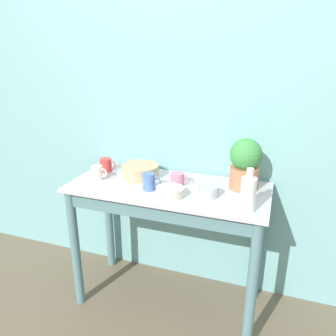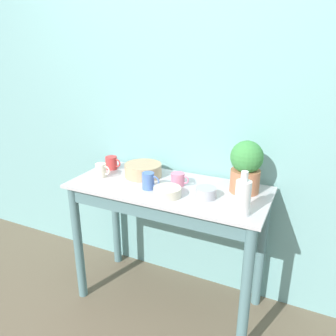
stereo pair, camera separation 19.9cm
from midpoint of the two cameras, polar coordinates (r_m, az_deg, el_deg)
ground_plane at (r=2.33m, az=-5.22°, el=-26.00°), size 12.00×12.00×0.00m
wall_back at (r=2.23m, az=0.24°, el=7.82°), size 6.00×0.05×2.40m
counter_table at (r=2.11m, az=-2.93°, el=-8.47°), size 1.24×0.55×0.87m
potted_plant at (r=1.98m, az=10.52°, el=0.77°), size 0.19×0.19×0.31m
bowl_wash_large at (r=2.19m, az=-7.46°, el=-0.56°), size 0.25×0.25×0.08m
bottle_tall at (r=1.72m, az=10.62°, el=-4.47°), size 0.08×0.08×0.24m
mug_cream at (r=2.19m, az=-14.72°, el=-0.85°), size 0.11×0.07×0.09m
mug_pink at (r=2.04m, az=-1.09°, el=-1.95°), size 0.12×0.09×0.08m
mug_blue at (r=1.98m, az=-6.15°, el=-2.43°), size 0.11×0.07×0.10m
mug_red at (r=2.33m, az=-13.14°, el=0.49°), size 0.12×0.08×0.09m
bowl_small_steel at (r=1.90m, az=4.08°, el=-4.09°), size 0.12×0.12×0.06m
bowl_small_cream at (r=1.89m, az=-2.66°, el=-4.22°), size 0.16×0.16×0.05m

